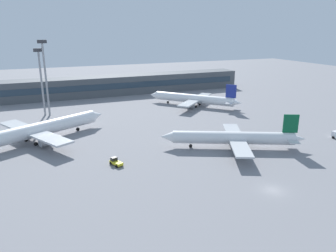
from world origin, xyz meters
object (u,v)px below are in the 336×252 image
Objects in this scene: airplane_near at (232,138)px; floodlight_tower_west at (41,77)px; baggage_tug_yellow at (116,162)px; airplane_mid at (38,130)px; airplane_far at (193,99)px; floodlight_tower_east at (45,73)px.

floodlight_tower_west is (-45.00, 56.35, 11.23)m from airplane_near.
airplane_mid is at bearing 123.37° from baggage_tug_yellow.
airplane_mid is 29.87m from baggage_tug_yellow.
airplane_mid reaches higher than airplane_far.
airplane_far is at bearing 47.12° from baggage_tug_yellow.
baggage_tug_yellow is at bearing 178.42° from airplane_near.
baggage_tug_yellow is (16.36, -24.84, -2.68)m from airplane_mid.
airplane_near is at bearing -104.72° from airplane_far.
floodlight_tower_west is at bearing 172.49° from airplane_far.
baggage_tug_yellow is at bearing -56.63° from airplane_mid.
baggage_tug_yellow is 57.72m from floodlight_tower_east.
floodlight_tower_east reaches higher than airplane_mid.
airplane_mid is 1.56× the size of floodlight_tower_east.
baggage_tug_yellow is 0.14× the size of floodlight_tower_east.
airplane_near is 72.98m from floodlight_tower_west.
airplane_mid reaches higher than airplane_near.
floodlight_tower_west is at bearing 84.42° from airplane_mid.
airplane_near is 1.33× the size of floodlight_tower_east.
airplane_near reaches higher than baggage_tug_yellow.
airplane_mid is at bearing -95.58° from floodlight_tower_west.
airplane_far is at bearing 20.73° from airplane_mid.
airplane_near is 1.13× the size of airplane_far.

